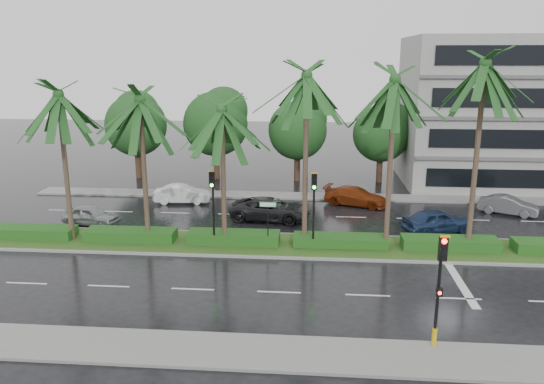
# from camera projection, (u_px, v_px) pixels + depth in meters

# --- Properties ---
(ground) EXTENTS (120.00, 120.00, 0.00)m
(ground) POSITION_uv_depth(u_px,v_px,m) (285.00, 253.00, 28.96)
(ground) COLOR black
(ground) RESTS_ON ground
(near_sidewalk) EXTENTS (40.00, 2.40, 0.12)m
(near_sidewalk) POSITION_uv_depth(u_px,v_px,m) (269.00, 353.00, 19.10)
(near_sidewalk) COLOR slate
(near_sidewalk) RESTS_ON ground
(far_sidewalk) EXTENTS (40.00, 2.00, 0.12)m
(far_sidewalk) POSITION_uv_depth(u_px,v_px,m) (294.00, 196.00, 40.53)
(far_sidewalk) COLOR slate
(far_sidewalk) RESTS_ON ground
(median) EXTENTS (36.00, 4.00, 0.15)m
(median) POSITION_uv_depth(u_px,v_px,m) (286.00, 245.00, 29.91)
(median) COLOR gray
(median) RESTS_ON ground
(hedge) EXTENTS (35.20, 1.40, 0.60)m
(hedge) POSITION_uv_depth(u_px,v_px,m) (286.00, 239.00, 29.82)
(hedge) COLOR #164D19
(hedge) RESTS_ON median
(lane_markings) EXTENTS (34.00, 13.06, 0.01)m
(lane_markings) POSITION_uv_depth(u_px,v_px,m) (342.00, 257.00, 28.31)
(lane_markings) COLOR silver
(lane_markings) RESTS_ON ground
(palm_row) EXTENTS (26.30, 4.20, 10.77)m
(palm_row) POSITION_uv_depth(u_px,v_px,m) (264.00, 100.00, 28.00)
(palm_row) COLOR #443627
(palm_row) RESTS_ON median
(signal_near) EXTENTS (0.34, 0.45, 4.36)m
(signal_near) POSITION_uv_depth(u_px,v_px,m) (439.00, 286.00, 18.80)
(signal_near) COLOR black
(signal_near) RESTS_ON near_sidewalk
(signal_median_left) EXTENTS (0.34, 0.42, 4.36)m
(signal_median_left) POSITION_uv_depth(u_px,v_px,m) (213.00, 197.00, 28.82)
(signal_median_left) COLOR black
(signal_median_left) RESTS_ON median
(signal_median_right) EXTENTS (0.34, 0.42, 4.36)m
(signal_median_right) POSITION_uv_depth(u_px,v_px,m) (314.00, 199.00, 28.39)
(signal_median_right) COLOR black
(signal_median_right) RESTS_ON median
(street_sign) EXTENTS (0.95, 0.09, 2.60)m
(street_sign) POSITION_uv_depth(u_px,v_px,m) (268.00, 213.00, 28.98)
(street_sign) COLOR black
(street_sign) RESTS_ON median
(bg_trees) EXTENTS (33.31, 5.52, 7.97)m
(bg_trees) POSITION_uv_depth(u_px,v_px,m) (291.00, 124.00, 44.78)
(bg_trees) COLOR #332317
(bg_trees) RESTS_ON ground
(building) EXTENTS (16.00, 10.00, 12.00)m
(building) POSITION_uv_depth(u_px,v_px,m) (505.00, 112.00, 43.50)
(building) COLOR gray
(building) RESTS_ON ground
(car_silver) EXTENTS (2.06, 3.85, 1.25)m
(car_silver) POSITION_uv_depth(u_px,v_px,m) (91.00, 215.00, 33.67)
(car_silver) COLOR #919598
(car_silver) RESTS_ON ground
(car_white) EXTENTS (1.75, 4.13, 1.32)m
(car_white) POSITION_uv_depth(u_px,v_px,m) (182.00, 194.00, 38.72)
(car_white) COLOR white
(car_white) RESTS_ON ground
(car_darkgrey) EXTENTS (3.01, 5.45, 1.45)m
(car_darkgrey) POSITION_uv_depth(u_px,v_px,m) (270.00, 209.00, 34.67)
(car_darkgrey) COLOR black
(car_darkgrey) RESTS_ON ground
(car_red) EXTENTS (3.29, 4.92, 1.32)m
(car_red) POSITION_uv_depth(u_px,v_px,m) (356.00, 196.00, 38.11)
(car_red) COLOR maroon
(car_red) RESTS_ON ground
(car_blue) EXTENTS (3.03, 4.58, 1.45)m
(car_blue) POSITION_uv_depth(u_px,v_px,m) (437.00, 221.00, 32.18)
(car_blue) COLOR navy
(car_blue) RESTS_ON ground
(car_grey) EXTENTS (2.77, 3.99, 1.25)m
(car_grey) POSITION_uv_depth(u_px,v_px,m) (508.00, 205.00, 35.94)
(car_grey) COLOR slate
(car_grey) RESTS_ON ground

